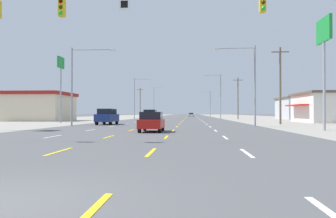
{
  "coord_description": "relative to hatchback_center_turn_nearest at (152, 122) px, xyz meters",
  "views": [
    {
      "loc": [
        3.22,
        -5.01,
        1.47
      ],
      "look_at": [
        -0.96,
        54.61,
        2.17
      ],
      "focal_mm": 34.85,
      "sensor_mm": 36.0,
      "label": 1
    }
  ],
  "objects": [
    {
      "name": "storefront_right_row_2",
      "position": [
        31.24,
        53.2,
        1.79
      ],
      "size": [
        14.5,
        12.51,
        5.11
      ],
      "color": "#B2B2B7",
      "rests_on": "ground"
    },
    {
      "name": "storefront_left_row_1",
      "position": [
        -25.13,
        33.01,
        1.85
      ],
      "size": [
        11.73,
        10.8,
        5.21
      ],
      "color": "beige",
      "rests_on": "ground"
    },
    {
      "name": "hatchback_center_turn_nearest",
      "position": [
        0.0,
        0.0,
        0.0
      ],
      "size": [
        1.72,
        3.9,
        1.54
      ],
      "color": "red",
      "rests_on": "ground"
    },
    {
      "name": "streetlight_right_row_1",
      "position": [
        9.63,
        51.42,
        5.2
      ],
      "size": [
        3.64,
        0.26,
        10.52
      ],
      "color": "gray",
      "rests_on": "ground"
    },
    {
      "name": "ground_plane",
      "position": [
        -0.2,
        46.01,
        -0.78
      ],
      "size": [
        572.0,
        572.0,
        0.0
      ],
      "primitive_type": "plane",
      "color": "#4C4C4F"
    },
    {
      "name": "streetlight_left_row_0",
      "position": [
        -9.74,
        10.75,
        4.48
      ],
      "size": [
        5.06,
        0.26,
        8.82
      ],
      "color": "gray",
      "rests_on": "ground"
    },
    {
      "name": "lot_apron_right",
      "position": [
        24.55,
        46.01,
        -0.78
      ],
      "size": [
        28.0,
        440.0,
        0.01
      ],
      "primitive_type": "cube",
      "color": "gray",
      "rests_on": "ground"
    },
    {
      "name": "pole_sign_right_row_0",
      "position": [
        14.06,
        2.8,
        6.57
      ],
      "size": [
        0.24,
        2.73,
        9.36
      ],
      "color": "gray",
      "rests_on": "ground"
    },
    {
      "name": "streetlight_right_row_0",
      "position": [
        9.45,
        10.75,
        4.39
      ],
      "size": [
        4.42,
        0.26,
        8.77
      ],
      "color": "gray",
      "rests_on": "ground"
    },
    {
      "name": "utility_pole_left_row_2",
      "position": [
        -14.19,
        84.87,
        4.39
      ],
      "size": [
        2.2,
        0.26,
        9.94
      ],
      "color": "brown",
      "rests_on": "ground"
    },
    {
      "name": "lane_markings",
      "position": [
        -0.2,
        84.51,
        -0.78
      ],
      "size": [
        10.64,
        227.6,
        0.01
      ],
      "color": "white",
      "rests_on": "ground"
    },
    {
      "name": "streetlight_left_row_2",
      "position": [
        -10.0,
        92.1,
        5.39
      ],
      "size": [
        3.91,
        0.26,
        10.83
      ],
      "color": "gray",
      "rests_on": "ground"
    },
    {
      "name": "sedan_inner_right_midfar",
      "position": [
        3.13,
        96.69,
        -0.03
      ],
      "size": [
        1.8,
        4.5,
        1.46
      ],
      "color": "silver",
      "rests_on": "ground"
    },
    {
      "name": "streetlight_left_row_1",
      "position": [
        -9.92,
        51.42,
        4.85
      ],
      "size": [
        4.24,
        0.26,
        9.7
      ],
      "color": "gray",
      "rests_on": "ground"
    },
    {
      "name": "suv_inner_left_mid",
      "position": [
        -3.52,
        27.23,
        0.24
      ],
      "size": [
        1.98,
        4.9,
        1.98
      ],
      "color": "black",
      "rests_on": "ground"
    },
    {
      "name": "lot_apron_left",
      "position": [
        -24.95,
        46.01,
        -0.78
      ],
      "size": [
        28.0,
        440.0,
        0.01
      ],
      "primitive_type": "cube",
      "color": "gray",
      "rests_on": "ground"
    },
    {
      "name": "utility_pole_right_row_1",
      "position": [
        14.01,
        51.98,
        4.27
      ],
      "size": [
        2.2,
        0.26,
        9.72
      ],
      "color": "brown",
      "rests_on": "ground"
    },
    {
      "name": "signal_span_wire",
      "position": [
        -0.44,
        -8.64,
        4.19
      ],
      "size": [
        26.36,
        0.53,
        8.75
      ],
      "color": "brown",
      "rests_on": "ground"
    },
    {
      "name": "streetlight_right_row_2",
      "position": [
        9.61,
        92.1,
        4.56
      ],
      "size": [
        3.52,
        0.26,
        9.3
      ],
      "color": "gray",
      "rests_on": "ground"
    },
    {
      "name": "suv_far_left_near",
      "position": [
        -7.45,
        15.17,
        0.24
      ],
      "size": [
        1.98,
        4.9,
        1.98
      ],
      "color": "navy",
      "rests_on": "ground"
    },
    {
      "name": "pole_sign_left_row_1",
      "position": [
        -16.13,
        21.75,
        6.59
      ],
      "size": [
        0.24,
        2.13,
        9.73
      ],
      "color": "gray",
      "rests_on": "ground"
    },
    {
      "name": "utility_pole_right_row_0",
      "position": [
        14.48,
        17.61,
        4.36
      ],
      "size": [
        2.2,
        0.26,
        9.89
      ],
      "color": "brown",
      "rests_on": "ground"
    },
    {
      "name": "storefront_right_row_1",
      "position": [
        24.44,
        27.12,
        1.56
      ],
      "size": [
        10.29,
        11.08,
        4.64
      ],
      "color": "silver",
      "rests_on": "ground"
    }
  ]
}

